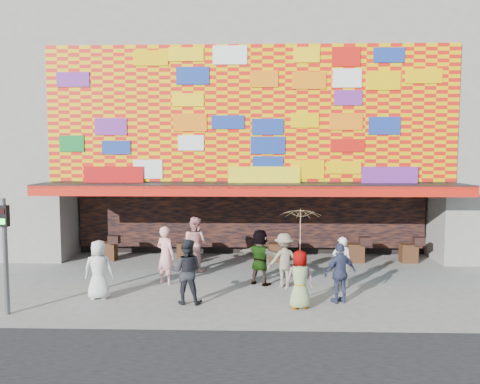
% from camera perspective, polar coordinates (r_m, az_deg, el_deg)
% --- Properties ---
extents(ground, '(90.00, 90.00, 0.00)m').
position_cam_1_polar(ground, '(13.69, 1.11, -12.82)').
color(ground, slate).
rests_on(ground, ground).
extents(shop_building, '(15.20, 9.40, 10.00)m').
position_cam_1_polar(shop_building, '(21.25, 1.37, 7.73)').
color(shop_building, gray).
rests_on(shop_building, ground).
extents(signal_left, '(0.22, 0.20, 3.00)m').
position_cam_1_polar(signal_left, '(13.37, -26.73, -5.55)').
color(signal_left, '#59595B').
rests_on(signal_left, ground).
extents(ped_a, '(0.86, 0.59, 1.68)m').
position_cam_1_polar(ped_a, '(14.01, -16.85, -9.04)').
color(ped_a, silver).
rests_on(ped_a, ground).
extents(ped_b, '(0.80, 0.72, 1.84)m').
position_cam_1_polar(ped_b, '(15.10, -9.07, -7.59)').
color(ped_b, pink).
rests_on(ped_b, ground).
extents(ped_c, '(0.91, 0.73, 1.79)m').
position_cam_1_polar(ped_c, '(13.10, -6.55, -9.58)').
color(ped_c, black).
rests_on(ped_c, ground).
extents(ped_d, '(1.20, 0.88, 1.67)m').
position_cam_1_polar(ped_d, '(14.69, 5.39, -8.25)').
color(ped_d, '#7F755C').
rests_on(ped_d, ground).
extents(ped_e, '(1.06, 0.76, 1.67)m').
position_cam_1_polar(ped_e, '(13.38, 12.12, -9.63)').
color(ped_e, '#313656').
rests_on(ped_e, ground).
extents(ped_f, '(1.67, 1.24, 1.75)m').
position_cam_1_polar(ped_f, '(14.84, 2.47, -7.93)').
color(ped_f, gray).
rests_on(ped_f, ground).
extents(ped_g, '(0.85, 0.63, 1.57)m').
position_cam_1_polar(ped_g, '(12.74, 7.30, -10.53)').
color(ped_g, gray).
rests_on(ped_g, ground).
extents(ped_h, '(0.58, 0.39, 1.58)m').
position_cam_1_polar(ped_h, '(14.90, 12.29, -8.33)').
color(ped_h, white).
rests_on(ped_h, ground).
extents(ped_i, '(1.15, 1.05, 1.91)m').
position_cam_1_polar(ped_i, '(16.61, -5.54, -6.29)').
color(ped_i, pink).
rests_on(ped_i, ground).
extents(parasol, '(1.26, 1.27, 1.94)m').
position_cam_1_polar(parasol, '(12.44, 7.37, -4.26)').
color(parasol, '#DCBA8B').
rests_on(parasol, ground).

